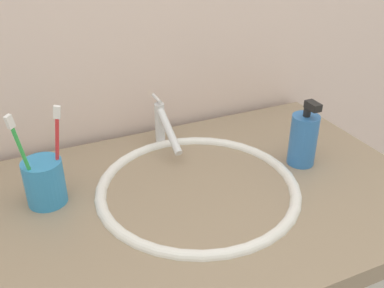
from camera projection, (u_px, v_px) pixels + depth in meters
name	position (u px, v px, depth m)	size (l,w,h in m)	color
tiled_wall_back	(136.00, 5.00, 1.00)	(2.13, 0.04, 2.40)	beige
sink_basin	(198.00, 204.00, 0.92)	(0.42, 0.42, 0.12)	white
faucet	(163.00, 125.00, 1.03)	(0.02, 0.16, 0.11)	silver
toothbrush_cup	(45.00, 182.00, 0.84)	(0.08, 0.08, 0.09)	#338CCC
toothbrush_green	(24.00, 157.00, 0.78)	(0.04, 0.03, 0.20)	green
toothbrush_red	(57.00, 148.00, 0.81)	(0.04, 0.02, 0.20)	red
soap_dispenser	(303.00, 139.00, 0.96)	(0.06, 0.06, 0.16)	#3372BF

